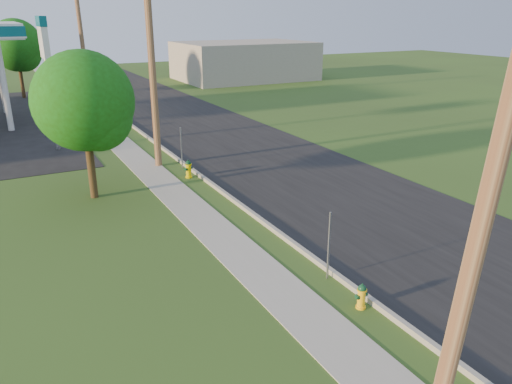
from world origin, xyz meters
TOP-DOWN VIEW (x-y plane):
  - ground_plane at (0.00, 0.00)m, footprint 140.00×140.00m
  - road at (4.50, 10.00)m, footprint 8.00×120.00m
  - curb at (0.50, 10.00)m, footprint 0.15×120.00m
  - sidewalk at (-1.25, 10.00)m, footprint 1.50×120.00m
  - utility_pole_near at (-0.60, -1.00)m, footprint 1.40×0.32m
  - utility_pole_mid at (-0.60, 17.00)m, footprint 1.40×0.32m
  - utility_pole_far at (-0.60, 35.00)m, footprint 1.40×0.32m
  - sign_post_near at (0.25, 4.20)m, footprint 0.05×0.04m
  - sign_post_mid at (0.25, 16.00)m, footprint 0.05×0.04m
  - sign_post_far at (0.25, 28.20)m, footprint 0.05×0.04m
  - price_pylon at (-4.50, 22.50)m, footprint 0.34×2.04m
  - distant_building at (18.00, 45.00)m, footprint 14.00×10.00m
  - tree_verge at (-4.13, 13.87)m, footprint 3.80×3.80m
  - tree_lot at (-4.69, 42.22)m, footprint 4.35×4.35m
  - hydrant_near at (0.13, 2.59)m, footprint 0.35×0.31m
  - hydrant_mid at (0.03, 14.55)m, footprint 0.43×0.38m
  - hydrant_far at (-0.08, 26.13)m, footprint 0.41×0.36m

SIDE VIEW (x-z plane):
  - ground_plane at x=0.00m, z-range 0.00..0.00m
  - road at x=4.50m, z-range 0.00..0.02m
  - sidewalk at x=-1.25m, z-range 0.00..0.03m
  - curb at x=0.50m, z-range 0.00..0.15m
  - hydrant_near at x=0.13m, z-range -0.01..0.68m
  - hydrant_far at x=-0.08m, z-range -0.01..0.78m
  - hydrant_mid at x=0.03m, z-range -0.01..0.82m
  - sign_post_near at x=0.25m, z-range 0.00..2.00m
  - sign_post_mid at x=0.25m, z-range 0.00..2.00m
  - sign_post_far at x=0.25m, z-range 0.00..2.00m
  - distant_building at x=18.00m, z-range 0.00..4.00m
  - tree_verge at x=-4.13m, z-range 0.83..6.59m
  - tree_lot at x=-4.69m, z-range 0.95..7.55m
  - utility_pole_near at x=-0.60m, z-range 0.06..9.54m
  - utility_pole_far at x=-0.60m, z-range 0.05..9.56m
  - utility_pole_mid at x=-0.60m, z-range 0.05..9.85m
  - price_pylon at x=-4.50m, z-range 2.01..8.86m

